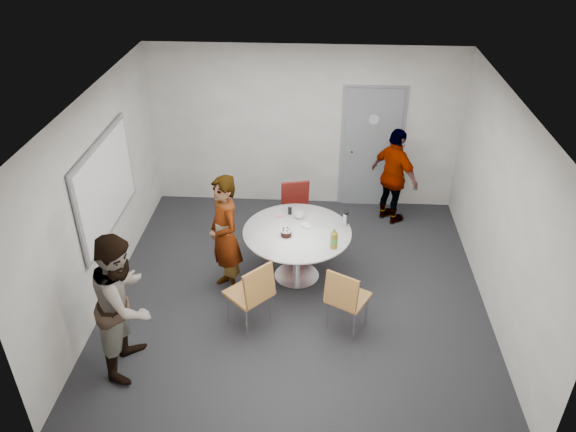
# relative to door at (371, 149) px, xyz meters

# --- Properties ---
(floor) EXTENTS (5.00, 5.00, 0.00)m
(floor) POSITION_rel_door_xyz_m (-1.10, -2.48, -1.03)
(floor) COLOR black
(floor) RESTS_ON ground
(ceiling) EXTENTS (5.00, 5.00, 0.00)m
(ceiling) POSITION_rel_door_xyz_m (-1.10, -2.48, 1.67)
(ceiling) COLOR silver
(ceiling) RESTS_ON wall_back
(wall_back) EXTENTS (5.00, 0.00, 5.00)m
(wall_back) POSITION_rel_door_xyz_m (-1.10, 0.02, 0.32)
(wall_back) COLOR #AFACA6
(wall_back) RESTS_ON floor
(wall_left) EXTENTS (0.00, 5.00, 5.00)m
(wall_left) POSITION_rel_door_xyz_m (-3.60, -2.48, 0.32)
(wall_left) COLOR #AFACA6
(wall_left) RESTS_ON floor
(wall_right) EXTENTS (0.00, 5.00, 5.00)m
(wall_right) POSITION_rel_door_xyz_m (1.40, -2.48, 0.32)
(wall_right) COLOR #AFACA6
(wall_right) RESTS_ON floor
(wall_front) EXTENTS (5.00, 0.00, 5.00)m
(wall_front) POSITION_rel_door_xyz_m (-1.10, -4.98, 0.32)
(wall_front) COLOR #AFACA6
(wall_front) RESTS_ON floor
(door) EXTENTS (1.02, 0.17, 2.12)m
(door) POSITION_rel_door_xyz_m (0.00, 0.00, 0.00)
(door) COLOR slate
(door) RESTS_ON wall_back
(whiteboard) EXTENTS (0.04, 1.90, 1.25)m
(whiteboard) POSITION_rel_door_xyz_m (-3.56, -2.28, 0.42)
(whiteboard) COLOR gray
(whiteboard) RESTS_ON wall_left
(table) EXTENTS (1.46, 1.46, 1.05)m
(table) POSITION_rel_door_xyz_m (-1.09, -2.15, -0.37)
(table) COLOR white
(table) RESTS_ON floor
(chair_near_left) EXTENTS (0.67, 0.67, 0.97)m
(chair_near_left) POSITION_rel_door_xyz_m (-1.58, -3.23, -0.43)
(chair_near_left) COLOR brown
(chair_near_left) RESTS_ON floor
(chair_near_right) EXTENTS (0.61, 0.63, 0.93)m
(chair_near_right) POSITION_rel_door_xyz_m (-0.48, -3.23, -0.46)
(chair_near_right) COLOR brown
(chair_near_right) RESTS_ON floor
(chair_far) EXTENTS (0.53, 0.57, 0.94)m
(chair_far) POSITION_rel_door_xyz_m (-1.17, -1.16, -0.45)
(chair_far) COLOR maroon
(chair_far) RESTS_ON floor
(person_main) EXTENTS (0.67, 0.74, 1.71)m
(person_main) POSITION_rel_door_xyz_m (-2.04, -2.47, -0.17)
(person_main) COLOR #A5C6EA
(person_main) RESTS_ON floor
(person_left) EXTENTS (0.69, 0.87, 1.75)m
(person_left) POSITION_rel_door_xyz_m (-2.91, -3.87, -0.15)
(person_left) COLOR white
(person_left) RESTS_ON floor
(person_right) EXTENTS (0.90, 0.96, 1.59)m
(person_right) POSITION_rel_door_xyz_m (0.35, -0.53, -0.23)
(person_right) COLOR black
(person_right) RESTS_ON floor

